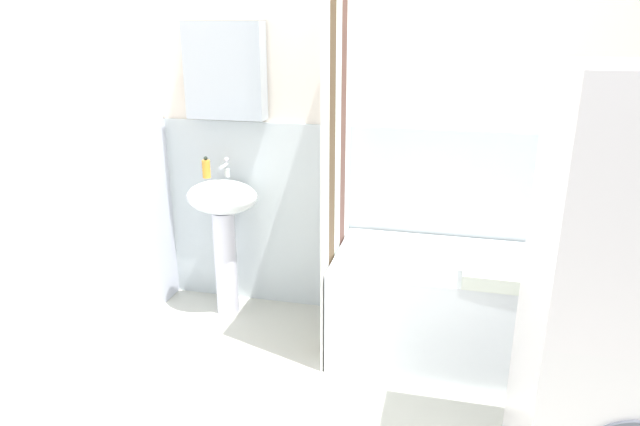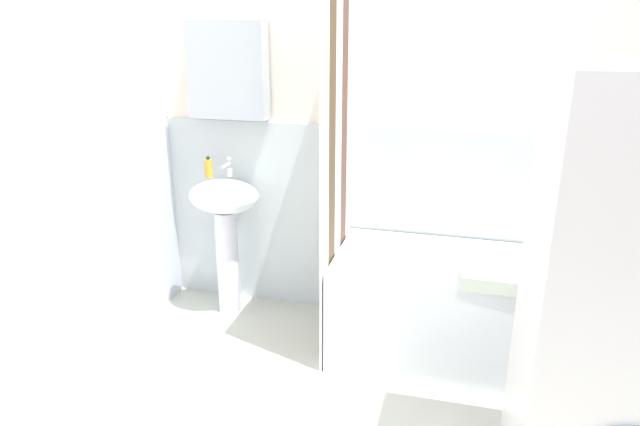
# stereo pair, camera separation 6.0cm
# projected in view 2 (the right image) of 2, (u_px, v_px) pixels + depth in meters

# --- Properties ---
(wall_back_tiled) EXTENTS (3.60, 0.18, 2.40)m
(wall_back_tiled) POSITION_uv_depth(u_px,v_px,m) (399.00, 138.00, 3.25)
(wall_back_tiled) COLOR white
(wall_back_tiled) RESTS_ON ground_plane
(wall_left_tiled) EXTENTS (0.07, 1.81, 2.40)m
(wall_left_tiled) POSITION_uv_depth(u_px,v_px,m) (72.00, 162.00, 2.78)
(wall_left_tiled) COLOR white
(wall_left_tiled) RESTS_ON ground_plane
(sink) EXTENTS (0.44, 0.34, 0.87)m
(sink) POSITION_uv_depth(u_px,v_px,m) (225.00, 217.00, 3.44)
(sink) COLOR white
(sink) RESTS_ON ground_plane
(faucet) EXTENTS (0.03, 0.12, 0.12)m
(faucet) POSITION_uv_depth(u_px,v_px,m) (228.00, 167.00, 3.42)
(faucet) COLOR silver
(faucet) RESTS_ON sink
(soap_dispenser) EXTENTS (0.05, 0.05, 0.13)m
(soap_dispenser) POSITION_uv_depth(u_px,v_px,m) (209.00, 168.00, 3.42)
(soap_dispenser) COLOR gold
(soap_dispenser) RESTS_ON sink
(bathtub) EXTENTS (1.45, 0.71, 0.57)m
(bathtub) POSITION_uv_depth(u_px,v_px,m) (468.00, 310.00, 3.05)
(bathtub) COLOR white
(bathtub) RESTS_ON ground_plane
(shower_curtain) EXTENTS (0.01, 0.71, 2.00)m
(shower_curtain) POSITION_uv_depth(u_px,v_px,m) (337.00, 175.00, 3.00)
(shower_curtain) COLOR white
(shower_curtain) RESTS_ON ground_plane
(shampoo_bottle) EXTENTS (0.06, 0.06, 0.16)m
(shampoo_bottle) POSITION_uv_depth(u_px,v_px,m) (592.00, 243.00, 3.02)
(shampoo_bottle) COLOR #227D51
(shampoo_bottle) RESTS_ON bathtub
(conditioner_bottle) EXTENTS (0.05, 0.05, 0.23)m
(conditioner_bottle) POSITION_uv_depth(u_px,v_px,m) (574.00, 233.00, 3.07)
(conditioner_bottle) COLOR #2D589A
(conditioner_bottle) RESTS_ON bathtub
(towel_folded) EXTENTS (0.36, 0.23, 0.07)m
(towel_folded) POSITION_uv_depth(u_px,v_px,m) (500.00, 279.00, 2.68)
(towel_folded) COLOR silver
(towel_folded) RESTS_ON bathtub
(washer_dryer_stack) EXTENTS (0.63, 0.65, 1.65)m
(washer_dryer_stack) POSITION_uv_depth(u_px,v_px,m) (625.00, 316.00, 1.90)
(washer_dryer_stack) COLOR white
(washer_dryer_stack) RESTS_ON ground_plane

